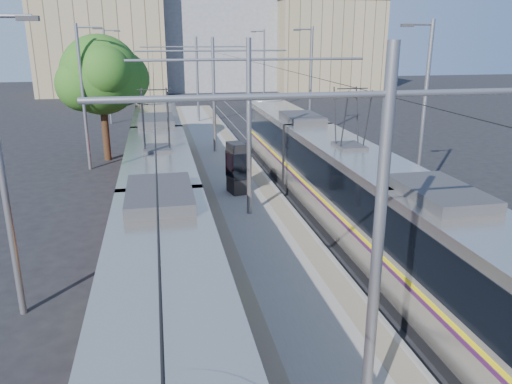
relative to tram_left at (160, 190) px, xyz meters
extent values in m
plane|color=black|center=(3.60, -7.37, -1.71)|extent=(160.00, 160.00, 0.00)
cube|color=gray|center=(3.60, 9.63, -1.56)|extent=(4.00, 50.00, 0.30)
cube|color=gray|center=(2.15, 9.63, -1.40)|extent=(0.70, 50.00, 0.01)
cube|color=gray|center=(5.05, 9.63, -1.40)|extent=(0.70, 50.00, 0.01)
cube|color=gray|center=(-0.72, 9.63, -1.69)|extent=(0.07, 70.00, 0.03)
cube|color=gray|center=(0.72, 9.63, -1.69)|extent=(0.07, 70.00, 0.03)
cube|color=gray|center=(6.48, 9.63, -1.69)|extent=(0.07, 70.00, 0.03)
cube|color=gray|center=(7.92, 9.63, -1.69)|extent=(0.07, 70.00, 0.03)
cube|color=black|center=(0.00, 0.00, -1.51)|extent=(2.30, 29.98, 0.40)
cube|color=#A9A49B|center=(0.00, 0.00, 0.14)|extent=(2.40, 28.38, 2.90)
cube|color=black|center=(0.00, 0.00, 0.64)|extent=(2.43, 28.38, 1.30)
cube|color=#FFB60D|center=(0.00, 0.00, -0.26)|extent=(2.43, 28.38, 0.12)
cube|color=#A90918|center=(0.00, 0.00, -0.76)|extent=(2.42, 28.38, 1.10)
cube|color=#2D2D30|center=(0.00, 0.00, 1.74)|extent=(1.68, 3.00, 0.30)
cube|color=black|center=(7.20, -0.97, -1.51)|extent=(2.30, 31.61, 0.40)
cube|color=#BDB7AD|center=(7.20, -0.97, 0.14)|extent=(2.40, 30.01, 2.90)
cube|color=black|center=(7.20, -0.97, 0.64)|extent=(2.43, 30.01, 1.30)
cube|color=yellow|center=(7.20, -0.97, -0.26)|extent=(2.43, 30.01, 0.12)
cube|color=#3D1240|center=(7.20, -0.97, -0.41)|extent=(2.43, 30.01, 0.10)
cube|color=#2D2D30|center=(7.20, -0.97, 1.74)|extent=(1.68, 3.00, 0.30)
cylinder|color=gray|center=(3.60, -11.37, 2.09)|extent=(0.20, 0.20, 7.00)
cylinder|color=gray|center=(3.60, -11.37, 4.79)|extent=(9.20, 0.10, 0.10)
cylinder|color=gray|center=(3.60, 0.63, 2.09)|extent=(0.20, 0.20, 7.00)
cylinder|color=gray|center=(3.60, 0.63, 4.79)|extent=(9.20, 0.10, 0.10)
cylinder|color=gray|center=(3.60, 12.63, 2.09)|extent=(0.20, 0.20, 7.00)
cylinder|color=gray|center=(3.60, 12.63, 4.79)|extent=(9.20, 0.10, 0.10)
cylinder|color=gray|center=(3.60, 24.63, 2.09)|extent=(0.20, 0.20, 7.00)
cylinder|color=gray|center=(3.60, 24.63, 4.79)|extent=(9.20, 0.10, 0.10)
cylinder|color=black|center=(0.00, 9.63, 3.84)|extent=(0.02, 70.00, 0.02)
cylinder|color=black|center=(7.20, 9.63, 3.84)|extent=(0.02, 70.00, 0.02)
cylinder|color=gray|center=(-3.90, -5.37, 2.29)|extent=(0.18, 0.18, 8.00)
cube|color=#2D2D30|center=(-2.80, -5.37, 6.04)|extent=(0.50, 0.22, 0.12)
cylinder|color=gray|center=(-3.90, 10.63, 2.29)|extent=(0.18, 0.18, 8.00)
cube|color=#2D2D30|center=(-2.80, 10.63, 6.04)|extent=(0.50, 0.22, 0.12)
cylinder|color=gray|center=(-3.90, 26.63, 2.29)|extent=(0.18, 0.18, 8.00)
cube|color=#2D2D30|center=(-2.80, 26.63, 6.04)|extent=(0.50, 0.22, 0.12)
cylinder|color=gray|center=(11.10, 0.63, 2.29)|extent=(0.18, 0.18, 8.00)
cube|color=#2D2D30|center=(10.00, 0.63, 6.04)|extent=(0.50, 0.22, 0.12)
cylinder|color=gray|center=(11.10, 16.63, 2.29)|extent=(0.18, 0.18, 8.00)
cube|color=#2D2D30|center=(10.00, 16.63, 6.04)|extent=(0.50, 0.22, 0.12)
cylinder|color=gray|center=(11.10, 32.63, 2.29)|extent=(0.18, 0.18, 8.00)
cube|color=#2D2D30|center=(10.00, 32.63, 6.04)|extent=(0.50, 0.22, 0.12)
cube|color=black|center=(3.52, 3.54, -0.22)|extent=(0.83, 1.15, 2.38)
cube|color=black|center=(3.52, 3.54, -0.06)|extent=(0.88, 1.20, 1.24)
cylinder|color=#382314|center=(-3.08, 12.76, -0.15)|extent=(0.43, 0.43, 3.11)
sphere|color=#1B4C15|center=(-3.08, 12.76, 3.45)|extent=(4.67, 4.67, 4.67)
sphere|color=#1B4C15|center=(-1.91, 13.54, 3.16)|extent=(3.31, 3.31, 3.31)
cube|color=gray|center=(-6.40, 52.63, 5.61)|extent=(16.00, 12.00, 14.63)
cube|color=gray|center=(9.60, 56.63, 5.14)|extent=(18.00, 14.00, 13.70)
cube|color=gray|center=(23.60, 50.63, 4.20)|extent=(14.00, 10.00, 11.81)
cube|color=#262328|center=(23.60, 50.63, 10.35)|extent=(14.28, 10.20, 0.50)
camera|label=1|loc=(0.05, -18.61, 5.64)|focal=35.00mm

